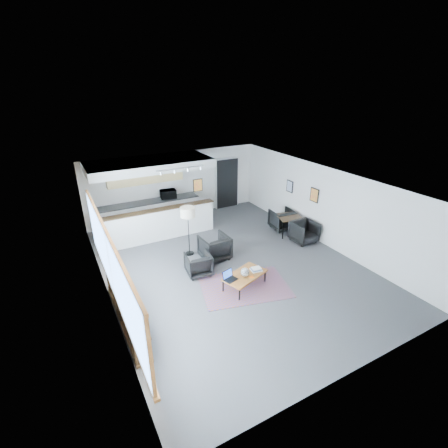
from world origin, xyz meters
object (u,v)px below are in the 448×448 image
floor_lamp (188,214)px  coffee_table (245,275)px  book_stack (256,269)px  dining_table (289,218)px  dining_chair_far (282,220)px  microwave (168,193)px  armchair_right (215,246)px  ceramic_pot (245,272)px  laptop (229,277)px  armchair_left (198,263)px  dining_chair_near (304,233)px

floor_lamp → coffee_table: bearing=-75.9°
book_stack → dining_table: dining_table is taller
floor_lamp → dining_chair_far: (3.80, 0.17, -1.04)m
microwave → armchair_right: bearing=-79.3°
microwave → ceramic_pot: bearing=-80.8°
coffee_table → laptop: (-0.47, 0.01, 0.10)m
armchair_right → microwave: (-0.22, 3.53, 0.71)m
book_stack → microwave: 5.34m
ceramic_pot → dining_chair_far: (3.24, 2.61, -0.16)m
floor_lamp → laptop: bearing=-87.0°
armchair_left → dining_table: armchair_left is taller
armchair_left → dining_chair_near: (4.03, 0.16, -0.01)m
dining_table → dining_chair_far: (0.07, 0.48, -0.28)m
coffee_table → dining_table: (3.13, 2.07, 0.26)m
ceramic_pot → dining_table: bearing=34.0°
coffee_table → floor_lamp: 2.66m
armchair_left → microwave: microwave is taller
dining_table → dining_chair_far: dining_chair_far is taller
book_stack → dining_table: bearing=36.7°
armchair_right → dining_chair_far: bearing=-168.7°
coffee_table → dining_chair_near: dining_chair_near is taller
dining_table → dining_chair_near: bearing=-84.3°
armchair_right → dining_chair_near: size_ratio=1.24×
coffee_table → dining_chair_far: bearing=18.7°
coffee_table → armchair_left: 1.43m
armchair_right → coffee_table: bearing=87.9°
floor_lamp → dining_chair_near: (3.80, -1.05, -1.05)m
armchair_left → dining_chair_far: 4.25m
book_stack → dining_table: size_ratio=0.32×
armchair_left → dining_chair_far: (4.03, 1.38, -0.01)m
floor_lamp → dining_chair_near: 4.08m
ceramic_pot → book_stack: size_ratio=0.71×
ceramic_pot → armchair_left: (-0.79, 1.23, -0.15)m
laptop → book_stack: laptop is taller
book_stack → coffee_table: bearing=-177.1°
dining_table → dining_chair_far: 0.56m
ceramic_pot → dining_chair_near: size_ratio=0.34×
armchair_right → floor_lamp: (-0.59, 0.63, 0.96)m
ceramic_pot → microwave: bearing=92.1°
book_stack → dining_chair_far: (2.83, 2.53, -0.09)m
book_stack → armchair_right: armchair_right is taller
laptop → dining_table: bearing=13.3°
dining_chair_near → microwave: 5.29m
coffee_table → ceramic_pot: bearing=-141.0°
coffee_table → book_stack: (0.37, 0.02, 0.07)m
armchair_left → armchair_right: bearing=-136.7°
laptop → dining_chair_far: size_ratio=0.57×
ceramic_pot → dining_chair_near: bearing=23.2°
ceramic_pot → armchair_right: (0.02, 1.82, -0.08)m
laptop → ceramic_pot: size_ratio=1.72×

